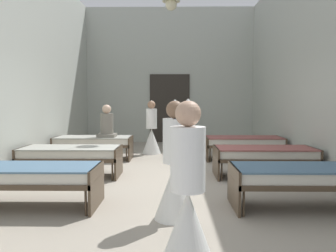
{
  "coord_description": "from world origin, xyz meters",
  "views": [
    {
      "loc": [
        0.1,
        -6.44,
        1.47
      ],
      "look_at": [
        0.0,
        1.11,
        0.9
      ],
      "focal_mm": 35.97,
      "sensor_mm": 36.0,
      "label": 1
    }
  ],
  "objects": [
    {
      "name": "bed_left_row_1",
      "position": [
        -1.87,
        0.0,
        0.44
      ],
      "size": [
        1.9,
        0.84,
        0.57
      ],
      "color": "#473828",
      "rests_on": "ground"
    },
    {
      "name": "nurse_far_aisle",
      "position": [
        0.23,
        -3.61,
        0.53
      ],
      "size": [
        0.52,
        0.52,
        1.49
      ],
      "rotation": [
        0.0,
        0.0,
        6.14
      ],
      "color": "white",
      "rests_on": "ground"
    },
    {
      "name": "room_shell",
      "position": [
        0.0,
        1.26,
        2.37
      ],
      "size": [
        6.25,
        11.19,
        4.73
      ],
      "color": "#B2B7AD",
      "rests_on": "ground"
    },
    {
      "name": "bed_right_row_1",
      "position": [
        1.87,
        0.0,
        0.44
      ],
      "size": [
        1.9,
        0.84,
        0.57
      ],
      "color": "#473828",
      "rests_on": "ground"
    },
    {
      "name": "potted_plant",
      "position": [
        0.43,
        3.27,
        0.76
      ],
      "size": [
        0.62,
        0.62,
        1.26
      ],
      "color": "brown",
      "rests_on": "ground"
    },
    {
      "name": "bed_left_row_2",
      "position": [
        -1.87,
        1.9,
        0.44
      ],
      "size": [
        1.9,
        0.84,
        0.57
      ],
      "color": "#473828",
      "rests_on": "ground"
    },
    {
      "name": "bed_left_row_0",
      "position": [
        -1.87,
        -1.9,
        0.44
      ],
      "size": [
        1.9,
        0.84,
        0.57
      ],
      "color": "#473828",
      "rests_on": "ground"
    },
    {
      "name": "ground_plane",
      "position": [
        0.0,
        0.0,
        -0.05
      ],
      "size": [
        6.45,
        11.59,
        0.1
      ],
      "primitive_type": "cube",
      "color": "#9E9384"
    },
    {
      "name": "nurse_mid_aisle",
      "position": [
        -0.48,
        2.85,
        0.53
      ],
      "size": [
        0.52,
        0.52,
        1.49
      ],
      "rotation": [
        0.0,
        0.0,
        3.95
      ],
      "color": "white",
      "rests_on": "ground"
    },
    {
      "name": "bed_right_row_2",
      "position": [
        1.87,
        1.9,
        0.44
      ],
      "size": [
        1.9,
        0.84,
        0.57
      ],
      "color": "#473828",
      "rests_on": "ground"
    },
    {
      "name": "nurse_near_aisle",
      "position": [
        0.13,
        -2.33,
        0.53
      ],
      "size": [
        0.52,
        0.52,
        1.49
      ],
      "rotation": [
        0.0,
        0.0,
        5.55
      ],
      "color": "white",
      "rests_on": "ground"
    },
    {
      "name": "bed_right_row_0",
      "position": [
        1.87,
        -1.9,
        0.44
      ],
      "size": [
        1.9,
        0.84,
        0.57
      ],
      "color": "#473828",
      "rests_on": "ground"
    },
    {
      "name": "patient_seated_primary",
      "position": [
        -1.52,
        1.83,
        0.87
      ],
      "size": [
        0.44,
        0.44,
        0.8
      ],
      "color": "slate",
      "rests_on": "bed_left_row_2"
    }
  ]
}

